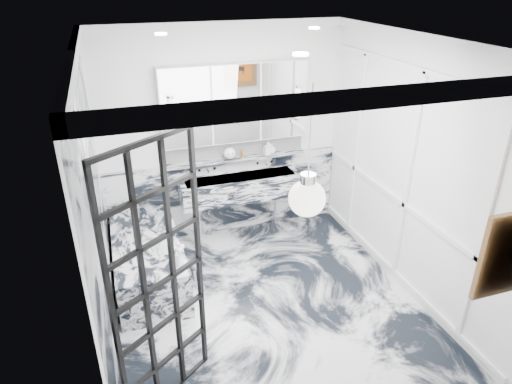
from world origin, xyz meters
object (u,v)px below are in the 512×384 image
object	(u,v)px
mirror_cabinet	(235,103)
crittall_door	(160,284)
trough_sink	(240,187)
bathtub	(148,260)

from	to	relation	value
mirror_cabinet	crittall_door	bearing A→B (deg)	-117.88
trough_sink	bathtub	size ratio (longest dim) A/B	0.97
crittall_door	bathtub	bearing A→B (deg)	54.07
crittall_door	bathtub	size ratio (longest dim) A/B	1.40
trough_sink	mirror_cabinet	bearing A→B (deg)	90.00
crittall_door	mirror_cabinet	distance (m)	2.93
trough_sink	mirror_cabinet	world-z (taller)	mirror_cabinet
crittall_door	bathtub	distance (m)	1.90
trough_sink	mirror_cabinet	xyz separation A→B (m)	(-0.00, 0.17, 1.09)
crittall_door	bathtub	xyz separation A→B (m)	(0.01, 1.69, -0.88)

